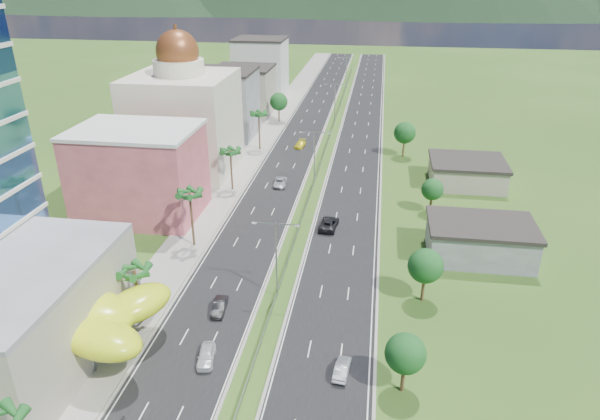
% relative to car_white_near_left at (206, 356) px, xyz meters
% --- Properties ---
extents(ground, '(500.00, 500.00, 0.00)m').
position_rel_car_white_near_left_xyz_m(ground, '(5.40, 3.70, -0.79)').
color(ground, '#2D5119').
rests_on(ground, ground).
extents(road_left, '(11.00, 260.00, 0.04)m').
position_rel_car_white_near_left_xyz_m(road_left, '(-2.10, 93.70, -0.77)').
color(road_left, black).
rests_on(road_left, ground).
extents(road_right, '(11.00, 260.00, 0.04)m').
position_rel_car_white_near_left_xyz_m(road_right, '(12.90, 93.70, -0.77)').
color(road_right, black).
rests_on(road_right, ground).
extents(sidewalk_left, '(7.00, 260.00, 0.12)m').
position_rel_car_white_near_left_xyz_m(sidewalk_left, '(-11.60, 93.70, -0.73)').
color(sidewalk_left, gray).
rests_on(sidewalk_left, ground).
extents(median_guardrail, '(0.10, 216.06, 0.76)m').
position_rel_car_white_near_left_xyz_m(median_guardrail, '(5.40, 75.69, -0.17)').
color(median_guardrail, gray).
rests_on(median_guardrail, ground).
extents(streetlight_median_b, '(6.04, 0.25, 11.00)m').
position_rel_car_white_near_left_xyz_m(streetlight_median_b, '(5.40, 13.70, 5.96)').
color(streetlight_median_b, gray).
rests_on(streetlight_median_b, ground).
extents(streetlight_median_c, '(6.04, 0.25, 11.00)m').
position_rel_car_white_near_left_xyz_m(streetlight_median_c, '(5.40, 53.70, 5.96)').
color(streetlight_median_c, gray).
rests_on(streetlight_median_c, ground).
extents(streetlight_median_d, '(6.04, 0.25, 11.00)m').
position_rel_car_white_near_left_xyz_m(streetlight_median_d, '(5.40, 98.70, 5.96)').
color(streetlight_median_d, gray).
rests_on(streetlight_median_d, ground).
extents(streetlight_median_e, '(6.04, 0.25, 11.00)m').
position_rel_car_white_near_left_xyz_m(streetlight_median_e, '(5.40, 143.70, 5.96)').
color(streetlight_median_e, gray).
rests_on(streetlight_median_e, ground).
extents(lime_canopy, '(18.00, 15.00, 7.40)m').
position_rel_car_white_near_left_xyz_m(lime_canopy, '(-14.60, -0.30, 4.20)').
color(lime_canopy, '#CBE216').
rests_on(lime_canopy, ground).
extents(pink_shophouse, '(20.00, 15.00, 15.00)m').
position_rel_car_white_near_left_xyz_m(pink_shophouse, '(-22.60, 35.70, 6.71)').
color(pink_shophouse, '#B44955').
rests_on(pink_shophouse, ground).
extents(domed_building, '(20.00, 20.00, 28.70)m').
position_rel_car_white_near_left_xyz_m(domed_building, '(-22.60, 58.70, 10.57)').
color(domed_building, beige).
rests_on(domed_building, ground).
extents(midrise_grey, '(16.00, 15.00, 16.00)m').
position_rel_car_white_near_left_xyz_m(midrise_grey, '(-21.60, 83.70, 7.21)').
color(midrise_grey, slate).
rests_on(midrise_grey, ground).
extents(midrise_beige, '(16.00, 15.00, 13.00)m').
position_rel_car_white_near_left_xyz_m(midrise_beige, '(-21.60, 105.70, 5.71)').
color(midrise_beige, '#9F9783').
rests_on(midrise_beige, ground).
extents(midrise_white, '(16.00, 15.00, 18.00)m').
position_rel_car_white_near_left_xyz_m(midrise_white, '(-21.60, 128.70, 8.21)').
color(midrise_white, silver).
rests_on(midrise_white, ground).
extents(shed_near, '(15.00, 10.00, 5.00)m').
position_rel_car_white_near_left_xyz_m(shed_near, '(33.40, 28.70, 1.71)').
color(shed_near, slate).
rests_on(shed_near, ground).
extents(shed_far, '(14.00, 12.00, 4.40)m').
position_rel_car_white_near_left_xyz_m(shed_far, '(35.40, 58.70, 1.41)').
color(shed_far, '#9F9783').
rests_on(shed_far, ground).
extents(palm_tree_b, '(3.60, 3.60, 8.10)m').
position_rel_car_white_near_left_xyz_m(palm_tree_b, '(-10.10, 5.70, 6.27)').
color(palm_tree_b, '#47301C').
rests_on(palm_tree_b, ground).
extents(palm_tree_c, '(3.60, 3.60, 9.60)m').
position_rel_car_white_near_left_xyz_m(palm_tree_c, '(-10.10, 25.70, 7.71)').
color(palm_tree_c, '#47301C').
rests_on(palm_tree_c, ground).
extents(palm_tree_d, '(3.60, 3.60, 8.60)m').
position_rel_car_white_near_left_xyz_m(palm_tree_d, '(-10.10, 48.70, 6.76)').
color(palm_tree_d, '#47301C').
rests_on(palm_tree_d, ground).
extents(palm_tree_e, '(3.60, 3.60, 9.40)m').
position_rel_car_white_near_left_xyz_m(palm_tree_e, '(-10.10, 73.70, 7.52)').
color(palm_tree_e, '#47301C').
rests_on(palm_tree_e, ground).
extents(leafy_tree_lfar, '(4.90, 4.90, 8.05)m').
position_rel_car_white_near_left_xyz_m(leafy_tree_lfar, '(-10.10, 98.70, 4.79)').
color(leafy_tree_lfar, '#47301C').
rests_on(leafy_tree_lfar, ground).
extents(leafy_tree_ra, '(4.20, 4.20, 6.90)m').
position_rel_car_white_near_left_xyz_m(leafy_tree_ra, '(21.40, -1.30, 3.99)').
color(leafy_tree_ra, '#47301C').
rests_on(leafy_tree_ra, ground).
extents(leafy_tree_rb, '(4.55, 4.55, 7.47)m').
position_rel_car_white_near_left_xyz_m(leafy_tree_rb, '(24.40, 15.70, 4.39)').
color(leafy_tree_rb, '#47301C').
rests_on(leafy_tree_rb, ground).
extents(leafy_tree_rc, '(3.85, 3.85, 6.33)m').
position_rel_car_white_near_left_xyz_m(leafy_tree_rc, '(27.40, 43.70, 3.59)').
color(leafy_tree_rc, '#47301C').
rests_on(leafy_tree_rc, ground).
extents(leafy_tree_rd, '(4.90, 4.90, 8.05)m').
position_rel_car_white_near_left_xyz_m(leafy_tree_rd, '(23.40, 73.70, 4.79)').
color(leafy_tree_rd, '#47301C').
rests_on(leafy_tree_rd, ground).
extents(mountain_ridge, '(860.00, 140.00, 90.00)m').
position_rel_car_white_near_left_xyz_m(mountain_ridge, '(65.40, 453.70, -0.79)').
color(mountain_ridge, black).
rests_on(mountain_ridge, ground).
extents(car_white_near_left, '(2.44, 4.61, 1.49)m').
position_rel_car_white_near_left_xyz_m(car_white_near_left, '(0.00, 0.00, 0.00)').
color(car_white_near_left, silver).
rests_on(car_white_near_left, road_left).
extents(car_dark_left, '(1.91, 4.48, 1.44)m').
position_rel_car_white_near_left_xyz_m(car_dark_left, '(-1.20, 9.30, -0.03)').
color(car_dark_left, black).
rests_on(car_dark_left, road_left).
extents(car_silver_mid_left, '(2.69, 5.23, 1.41)m').
position_rel_car_white_near_left_xyz_m(car_silver_mid_left, '(-1.20, 51.95, -0.04)').
color(car_silver_mid_left, '#AFB3B7').
rests_on(car_silver_mid_left, road_left).
extents(car_yellow_far_left, '(2.45, 5.04, 1.41)m').
position_rel_car_white_near_left_xyz_m(car_yellow_far_left, '(-0.86, 76.90, -0.04)').
color(car_yellow_far_left, yellow).
rests_on(car_yellow_far_left, road_left).
extents(car_silver_right, '(1.89, 4.30, 1.37)m').
position_rel_car_white_near_left_xyz_m(car_silver_right, '(15.07, 0.22, -0.06)').
color(car_silver_right, '#AFB3B7').
rests_on(car_silver_right, road_right).
extents(car_dark_far_right, '(3.25, 6.12, 1.64)m').
position_rel_car_white_near_left_xyz_m(car_dark_far_right, '(10.19, 34.83, 0.07)').
color(car_dark_far_right, black).
rests_on(car_dark_far_right, road_right).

